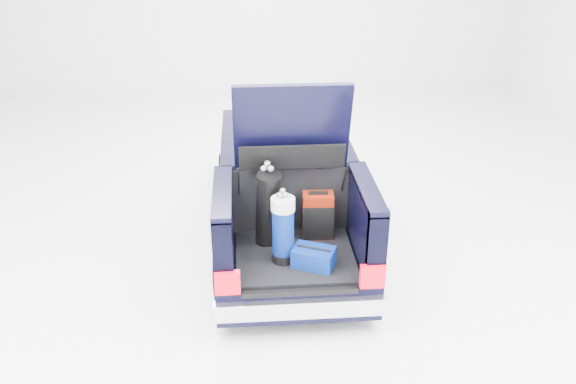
{
  "coord_description": "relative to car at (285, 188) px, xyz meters",
  "views": [
    {
      "loc": [
        -0.53,
        -7.29,
        4.22
      ],
      "look_at": [
        0.0,
        -0.5,
        0.9
      ],
      "focal_mm": 38.0,
      "sensor_mm": 36.0,
      "label": 1
    }
  ],
  "objects": [
    {
      "name": "ground",
      "position": [
        0.0,
        -0.11,
        -0.67
      ],
      "size": [
        14.0,
        14.0,
        0.0
      ],
      "primitive_type": "plane",
      "color": "white",
      "rests_on": "ground"
    },
    {
      "name": "car",
      "position": [
        0.0,
        0.0,
        0.0
      ],
      "size": [
        1.87,
        4.65,
        2.47
      ],
      "color": "black",
      "rests_on": "ground"
    },
    {
      "name": "red_suitcase",
      "position": [
        0.3,
        -1.2,
        0.2
      ],
      "size": [
        0.36,
        0.25,
        0.58
      ],
      "rotation": [
        0.0,
        0.0,
        -0.06
      ],
      "color": "#6A1103",
      "rests_on": "car"
    },
    {
      "name": "black_golf_bag",
      "position": [
        -0.28,
        -1.33,
        0.38
      ],
      "size": [
        0.36,
        0.44,
        1.01
      ],
      "rotation": [
        0.0,
        0.0,
        0.25
      ],
      "color": "black",
      "rests_on": "car"
    },
    {
      "name": "blue_golf_bag",
      "position": [
        -0.14,
        -1.69,
        0.32
      ],
      "size": [
        0.32,
        0.32,
        0.86
      ],
      "rotation": [
        0.0,
        0.0,
        -0.28
      ],
      "color": "black",
      "rests_on": "car"
    },
    {
      "name": "blue_duffel",
      "position": [
        0.18,
        -1.83,
        0.03
      ],
      "size": [
        0.52,
        0.44,
        0.23
      ],
      "rotation": [
        0.0,
        0.0,
        -0.41
      ],
      "color": "navy",
      "rests_on": "car"
    }
  ]
}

